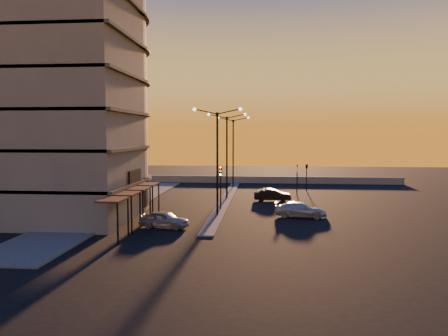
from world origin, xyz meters
TOP-DOWN VIEW (x-y plane):
  - ground at (0.00, 0.00)m, footprint 120.00×120.00m
  - sidewalk_west at (-10.50, 4.00)m, footprint 5.00×40.00m
  - median at (0.00, 10.00)m, footprint 1.20×36.00m
  - parapet at (2.00, 26.00)m, footprint 44.00×0.50m
  - building at (-14.00, 0.03)m, footprint 14.35×17.08m
  - streetlamp_near at (0.00, 0.00)m, footprint 4.32×0.32m
  - streetlamp_mid at (0.00, 10.00)m, footprint 4.32×0.32m
  - streetlamp_far at (0.00, 20.00)m, footprint 4.32×0.32m
  - traffic_light_main at (0.00, 2.87)m, footprint 0.28×0.44m
  - signal_east_a at (8.00, 14.00)m, footprint 0.13×0.16m
  - signal_east_b at (9.50, 18.00)m, footprint 0.42×1.99m
  - car_hatchback at (-3.56, -5.22)m, footprint 4.06×2.21m
  - car_sedan at (5.00, 9.05)m, footprint 4.01×1.56m
  - car_wagon at (7.26, 0.00)m, footprint 4.73×2.57m

SIDE VIEW (x-z plane):
  - ground at x=0.00m, z-range 0.00..0.00m
  - sidewalk_west at x=-10.50m, z-range 0.00..0.12m
  - median at x=0.00m, z-range 0.00..0.12m
  - parapet at x=2.00m, z-range 0.00..1.00m
  - car_sedan at x=5.00m, z-range 0.00..1.30m
  - car_wagon at x=7.26m, z-range 0.00..1.30m
  - car_hatchback at x=-3.56m, z-range 0.00..1.31m
  - signal_east_a at x=8.00m, z-range 0.13..3.73m
  - traffic_light_main at x=0.00m, z-range 0.76..5.01m
  - signal_east_b at x=9.50m, z-range 1.30..4.90m
  - streetlamp_near at x=0.00m, z-range 0.84..10.35m
  - streetlamp_mid at x=0.00m, z-range 0.84..10.35m
  - streetlamp_far at x=0.00m, z-range 0.84..10.35m
  - building at x=-14.00m, z-range -0.59..24.41m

